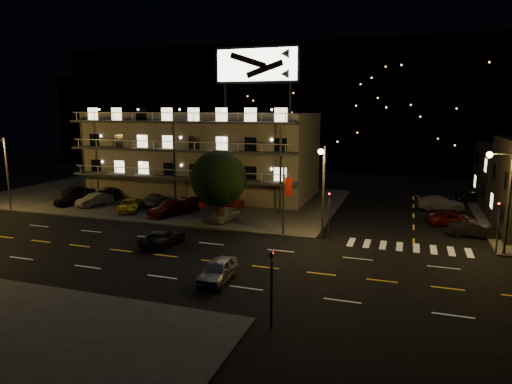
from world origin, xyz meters
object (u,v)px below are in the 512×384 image
(tree, at_px, (218,180))
(road_car_west, at_px, (163,238))
(road_car_east, at_px, (218,270))
(lot_car_2, at_px, (130,205))
(side_car_0, at_px, (474,229))
(lot_car_7, at_px, (154,199))
(lot_car_4, at_px, (224,214))

(tree, relative_size, road_car_west, 1.57)
(tree, relative_size, road_car_east, 1.66)
(tree, relative_size, lot_car_2, 1.54)
(road_car_west, bearing_deg, road_car_east, 148.16)
(side_car_0, bearing_deg, road_car_east, 134.91)
(lot_car_2, height_order, lot_car_7, lot_car_7)
(tree, distance_m, side_car_0, 23.43)
(lot_car_4, distance_m, road_car_east, 15.52)
(lot_car_2, bearing_deg, road_car_east, -66.41)
(lot_car_4, bearing_deg, road_car_east, -56.48)
(road_car_east, bearing_deg, lot_car_4, 109.27)
(lot_car_4, distance_m, lot_car_7, 11.49)
(road_car_east, bearing_deg, road_car_west, 139.96)
(tree, relative_size, lot_car_4, 1.81)
(lot_car_7, height_order, road_car_west, lot_car_7)
(lot_car_2, relative_size, lot_car_4, 1.18)
(road_car_west, bearing_deg, lot_car_7, -50.09)
(road_car_west, bearing_deg, side_car_0, -149.81)
(lot_car_2, bearing_deg, side_car_0, -22.03)
(lot_car_7, relative_size, road_car_east, 1.09)
(lot_car_2, bearing_deg, road_car_west, -69.13)
(lot_car_7, bearing_deg, tree, 137.08)
(lot_car_2, height_order, lot_car_4, lot_car_4)
(lot_car_7, height_order, side_car_0, lot_car_7)
(lot_car_2, bearing_deg, lot_car_7, 53.50)
(lot_car_4, distance_m, side_car_0, 22.79)
(lot_car_4, relative_size, road_car_west, 0.87)
(side_car_0, relative_size, road_car_west, 0.92)
(lot_car_2, relative_size, lot_car_7, 0.99)
(lot_car_4, bearing_deg, road_car_west, -89.59)
(tree, bearing_deg, lot_car_2, 172.31)
(lot_car_4, xyz_separation_m, road_car_east, (5.59, -14.48, -0.09))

